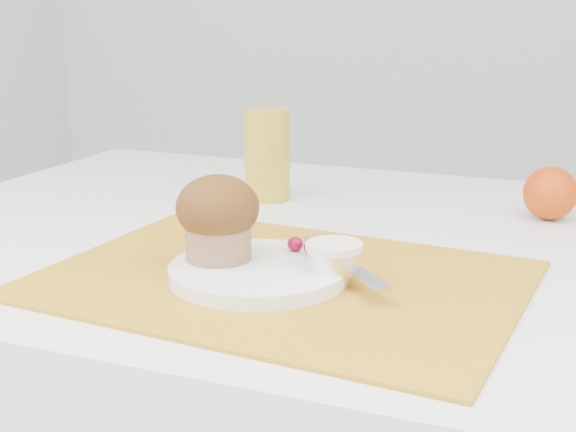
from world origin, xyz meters
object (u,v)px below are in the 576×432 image
at_px(orange, 550,193).
at_px(juice_glass, 267,154).
at_px(plate, 259,272).
at_px(muffin, 218,216).

height_order(orange, juice_glass, juice_glass).
height_order(plate, muffin, muffin).
distance_m(orange, juice_glass, 0.39).
relative_size(plate, juice_glass, 1.39).
bearing_deg(plate, juice_glass, 111.84).
bearing_deg(orange, muffin, -129.83).
xyz_separation_m(plate, muffin, (-0.05, 0.00, 0.05)).
distance_m(plate, juice_glass, 0.36).
relative_size(plate, orange, 2.62).
relative_size(juice_glass, muffin, 1.48).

